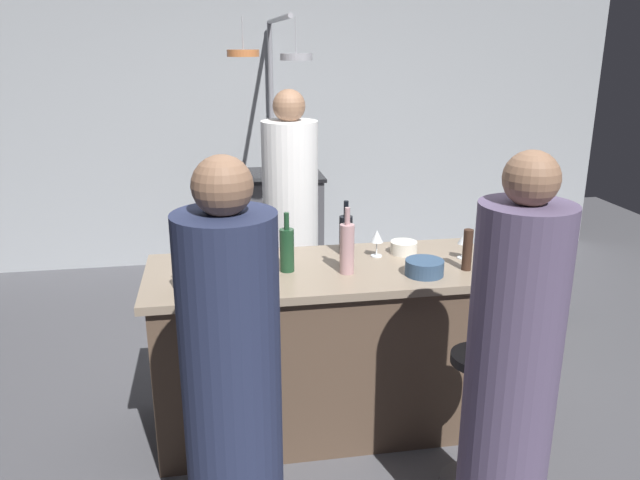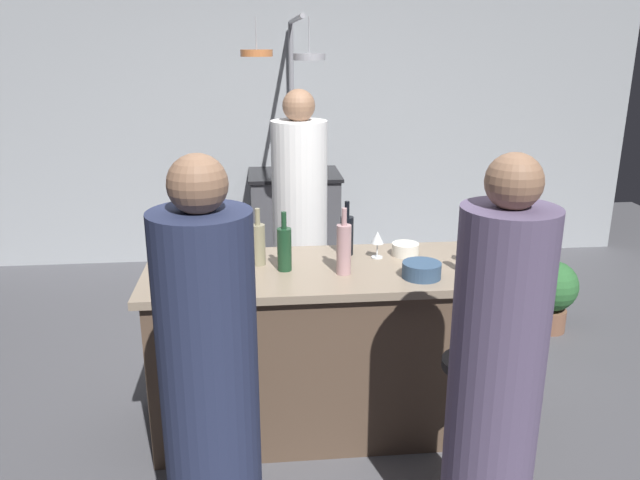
# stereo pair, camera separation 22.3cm
# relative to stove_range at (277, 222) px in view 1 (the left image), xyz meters

# --- Properties ---
(ground_plane) EXTENTS (9.00, 9.00, 0.00)m
(ground_plane) POSITION_rel_stove_range_xyz_m (0.00, -2.45, -0.45)
(ground_plane) COLOR #4C4C51
(back_wall) EXTENTS (6.40, 0.16, 2.60)m
(back_wall) POSITION_rel_stove_range_xyz_m (0.00, 0.40, 0.85)
(back_wall) COLOR #9EA3A8
(back_wall) RESTS_ON ground_plane
(kitchen_island) EXTENTS (1.80, 0.72, 0.90)m
(kitchen_island) POSITION_rel_stove_range_xyz_m (0.00, -2.45, 0.01)
(kitchen_island) COLOR brown
(kitchen_island) RESTS_ON ground_plane
(stove_range) EXTENTS (0.80, 0.64, 0.89)m
(stove_range) POSITION_rel_stove_range_xyz_m (0.00, 0.00, 0.00)
(stove_range) COLOR #47474C
(stove_range) RESTS_ON ground_plane
(chef) EXTENTS (0.36, 0.36, 1.71)m
(chef) POSITION_rel_stove_range_xyz_m (-0.05, -1.43, 0.35)
(chef) COLOR white
(chef) RESTS_ON ground_plane
(bar_stool_right) EXTENTS (0.28, 0.28, 0.68)m
(bar_stool_right) POSITION_rel_stove_range_xyz_m (0.58, -3.07, -0.07)
(bar_stool_right) COLOR #4C4C51
(bar_stool_right) RESTS_ON ground_plane
(guest_right) EXTENTS (0.35, 0.35, 1.64)m
(guest_right) POSITION_rel_stove_range_xyz_m (0.54, -3.43, 0.32)
(guest_right) COLOR #594C6B
(guest_right) RESTS_ON ground_plane
(bar_stool_left) EXTENTS (0.28, 0.28, 0.68)m
(bar_stool_left) POSITION_rel_stove_range_xyz_m (-0.51, -3.07, -0.07)
(bar_stool_left) COLOR #4C4C51
(bar_stool_left) RESTS_ON ground_plane
(guest_left) EXTENTS (0.35, 0.35, 1.66)m
(guest_left) POSITION_rel_stove_range_xyz_m (-0.51, -3.42, 0.32)
(guest_left) COLOR #262D4C
(guest_left) RESTS_ON ground_plane
(overhead_pot_rack) EXTENTS (0.57, 1.48, 2.17)m
(overhead_pot_rack) POSITION_rel_stove_range_xyz_m (-0.05, -0.42, 1.17)
(overhead_pot_rack) COLOR gray
(overhead_pot_rack) RESTS_ON ground_plane
(potted_plant) EXTENTS (0.36, 0.36, 0.52)m
(potted_plant) POSITION_rel_stove_range_xyz_m (1.74, -1.46, -0.15)
(potted_plant) COLOR brown
(potted_plant) RESTS_ON ground_plane
(pepper_mill) EXTENTS (0.05, 0.05, 0.21)m
(pepper_mill) POSITION_rel_stove_range_xyz_m (0.69, -2.60, 0.56)
(pepper_mill) COLOR #382319
(pepper_mill) RESTS_ON kitchen_island
(wine_bottle_amber) EXTENTS (0.07, 0.07, 0.29)m
(wine_bottle_amber) POSITION_rel_stove_range_xyz_m (-0.69, -2.67, 0.56)
(wine_bottle_amber) COLOR brown
(wine_bottle_amber) RESTS_ON kitchen_island
(wine_bottle_white) EXTENTS (0.07, 0.07, 0.30)m
(wine_bottle_white) POSITION_rel_stove_range_xyz_m (-0.32, -2.37, 0.57)
(wine_bottle_white) COLOR gray
(wine_bottle_white) RESTS_ON kitchen_island
(wine_bottle_dark) EXTENTS (0.07, 0.07, 0.29)m
(wine_bottle_dark) POSITION_rel_stove_range_xyz_m (0.15, -2.25, 0.56)
(wine_bottle_dark) COLOR black
(wine_bottle_dark) RESTS_ON kitchen_island
(wine_bottle_rose) EXTENTS (0.07, 0.07, 0.33)m
(wine_bottle_rose) POSITION_rel_stove_range_xyz_m (0.09, -2.54, 0.58)
(wine_bottle_rose) COLOR #B78C8E
(wine_bottle_rose) RESTS_ON kitchen_island
(wine_bottle_green) EXTENTS (0.07, 0.07, 0.30)m
(wine_bottle_green) POSITION_rel_stove_range_xyz_m (-0.19, -2.46, 0.57)
(wine_bottle_green) COLOR #193D23
(wine_bottle_green) RESTS_ON kitchen_island
(wine_glass_near_right_guest) EXTENTS (0.07, 0.07, 0.15)m
(wine_glass_near_right_guest) POSITION_rel_stove_range_xyz_m (0.74, -2.43, 0.56)
(wine_glass_near_right_guest) COLOR silver
(wine_glass_near_right_guest) RESTS_ON kitchen_island
(wine_glass_by_chef) EXTENTS (0.07, 0.07, 0.15)m
(wine_glass_by_chef) POSITION_rel_stove_range_xyz_m (0.30, -2.33, 0.56)
(wine_glass_by_chef) COLOR silver
(wine_glass_by_chef) RESTS_ON kitchen_island
(mixing_bowl_steel) EXTENTS (0.19, 0.19, 0.06)m
(mixing_bowl_steel) POSITION_rel_stove_range_xyz_m (-0.57, -2.34, 0.49)
(mixing_bowl_steel) COLOR #B7B7BC
(mixing_bowl_steel) RESTS_ON kitchen_island
(mixing_bowl_blue) EXTENTS (0.19, 0.19, 0.08)m
(mixing_bowl_blue) POSITION_rel_stove_range_xyz_m (0.46, -2.63, 0.49)
(mixing_bowl_blue) COLOR #334C6B
(mixing_bowl_blue) RESTS_ON kitchen_island
(mixing_bowl_ceramic) EXTENTS (0.14, 0.14, 0.07)m
(mixing_bowl_ceramic) POSITION_rel_stove_range_xyz_m (0.46, -2.30, 0.49)
(mixing_bowl_ceramic) COLOR silver
(mixing_bowl_ceramic) RESTS_ON kitchen_island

